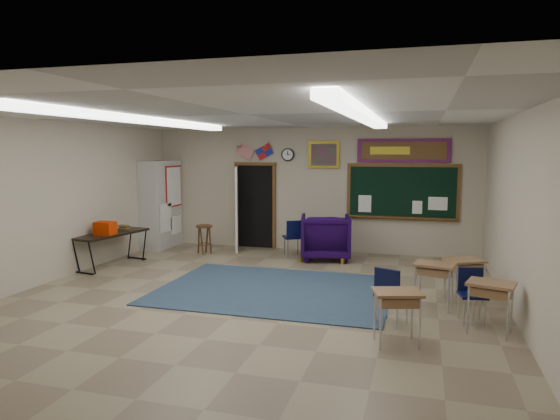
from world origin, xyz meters
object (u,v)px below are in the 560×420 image
(wingback_armchair, at_px, (325,237))
(student_desk_front_right, at_px, (464,277))
(wooden_stool, at_px, (204,239))
(folding_table, at_px, (112,248))
(student_desk_front_left, at_px, (434,283))

(wingback_armchair, xyz_separation_m, student_desk_front_right, (2.78, -2.51, -0.12))
(wingback_armchair, relative_size, wooden_stool, 1.63)
(wingback_armchair, relative_size, folding_table, 0.62)
(student_desk_front_left, xyz_separation_m, folding_table, (-6.53, 1.10, -0.01))
(student_desk_front_left, distance_m, folding_table, 6.62)
(student_desk_front_right, relative_size, folding_table, 0.39)
(student_desk_front_left, relative_size, wooden_stool, 1.04)
(folding_table, relative_size, wooden_stool, 2.64)
(folding_table, bearing_deg, student_desk_front_right, 4.77)
(student_desk_front_right, xyz_separation_m, wooden_stool, (-5.67, 2.30, -0.03))
(student_desk_front_left, distance_m, wooden_stool, 5.93)
(student_desk_front_left, height_order, wooden_stool, student_desk_front_left)
(folding_table, distance_m, wooden_stool, 2.20)
(student_desk_front_right, bearing_deg, student_desk_front_left, -159.44)
(student_desk_front_left, relative_size, folding_table, 0.40)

